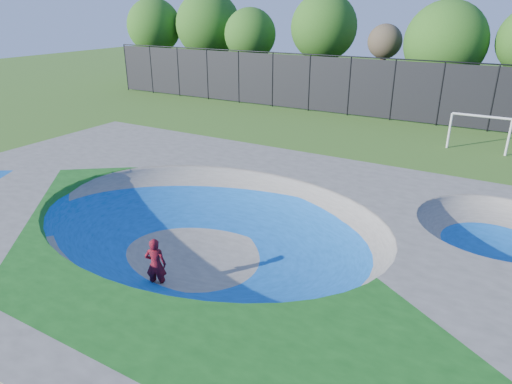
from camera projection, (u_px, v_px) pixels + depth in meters
ground at (209, 258)px, 14.00m from camera, size 120.00×120.00×0.00m
skate_deck at (208, 236)px, 13.71m from camera, size 22.00×14.00×1.50m
skater at (156, 265)px, 12.15m from camera, size 0.67×0.58×1.54m
skateboard at (158, 288)px, 12.43m from camera, size 0.81×0.47×0.05m
soccer_goal at (480, 126)px, 23.69m from camera, size 2.96×0.12×1.96m
fence at (393, 89)px, 30.05m from camera, size 48.09×0.09×4.04m
treeline at (389, 36)px, 33.61m from camera, size 53.33×7.39×8.52m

